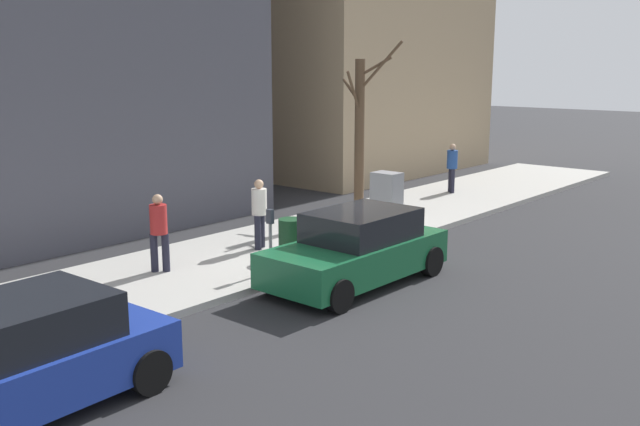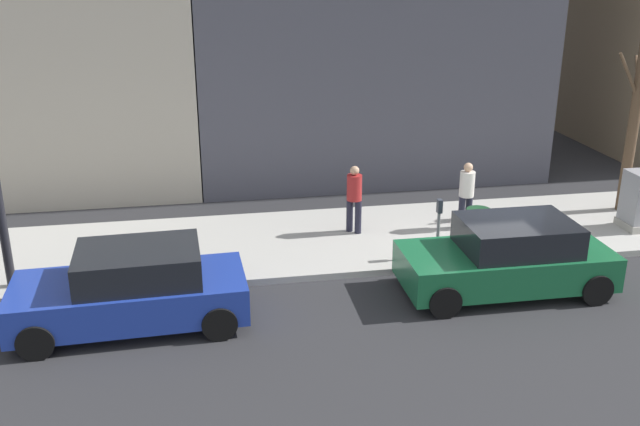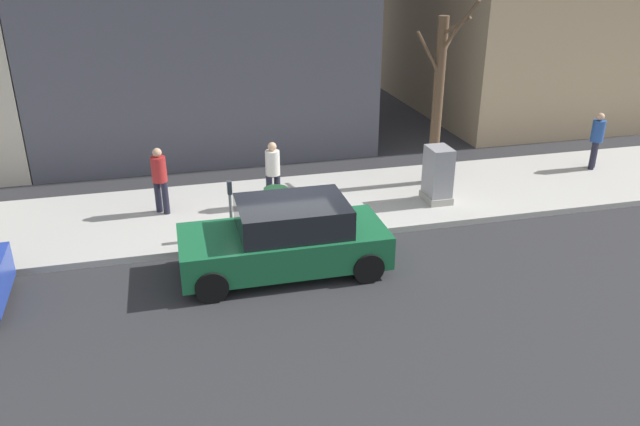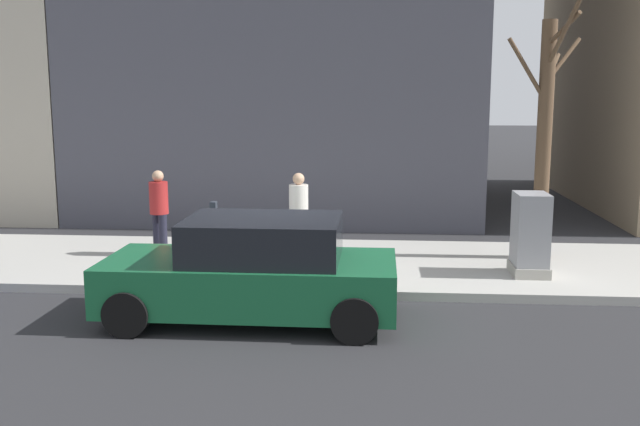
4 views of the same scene
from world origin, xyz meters
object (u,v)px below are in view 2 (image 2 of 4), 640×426
parking_meter (439,222)px  pedestrian_midblock (467,192)px  parked_car_blue (132,289)px  utility_box (638,201)px  parked_car_green (508,258)px  bare_tree (635,120)px  trash_bin (477,228)px  pedestrian_far_corner (354,195)px

parking_meter → pedestrian_midblock: size_ratio=0.81×
parked_car_blue → utility_box: utility_box is taller
pedestrian_midblock → parking_meter: bearing=-151.8°
parked_car_blue → parked_car_green: bearing=-91.0°
bare_tree → trash_bin: bare_tree is taller
parking_meter → utility_box: bearing=-81.0°
trash_bin → pedestrian_far_corner: 2.97m
utility_box → trash_bin: size_ratio=1.59×
parked_car_blue → trash_bin: bearing=-76.0°
parked_car_blue → pedestrian_midblock: pedestrian_midblock is taller
utility_box → trash_bin: (-0.40, 4.25, -0.25)m
pedestrian_midblock → pedestrian_far_corner: bearing=151.9°
parking_meter → pedestrian_far_corner: size_ratio=0.81×
utility_box → bare_tree: 2.18m
parked_car_green → utility_box: bearing=-60.9°
parked_car_green → pedestrian_far_corner: pedestrian_far_corner is taller
trash_bin → parked_car_green: bearing=175.1°
bare_tree → trash_bin: size_ratio=5.49×
parking_meter → pedestrian_far_corner: pedestrian_far_corner is taller
utility_box → bare_tree: bearing=-19.4°
utility_box → bare_tree: (1.29, -0.45, 1.70)m
pedestrian_midblock → pedestrian_far_corner: size_ratio=1.00×
bare_tree → trash_bin: bearing=109.7°
parking_meter → utility_box: utility_box is taller
parking_meter → trash_bin: size_ratio=1.50×
parked_car_blue → bare_tree: 12.96m
parking_meter → utility_box: (0.85, -5.36, -0.13)m
utility_box → pedestrian_midblock: (0.75, 4.11, 0.24)m
utility_box → trash_bin: bearing=95.4°
parked_car_blue → bare_tree: bare_tree is taller
utility_box → pedestrian_midblock: 4.19m
pedestrian_far_corner → parked_car_green: bearing=169.8°
trash_bin → bare_tree: bearing=-70.3°
parking_meter → pedestrian_far_corner: 2.34m
pedestrian_far_corner → utility_box: bearing=-143.8°
trash_bin → pedestrian_midblock: (1.15, -0.14, 0.49)m
bare_tree → parked_car_green: bearing=127.3°
bare_tree → pedestrian_far_corner: (-0.34, 7.30, -1.46)m
trash_bin → parking_meter: bearing=112.1°
trash_bin → pedestrian_midblock: 1.25m
parked_car_blue → utility_box: size_ratio=2.98×
pedestrian_far_corner → parked_car_blue: bearing=79.5°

